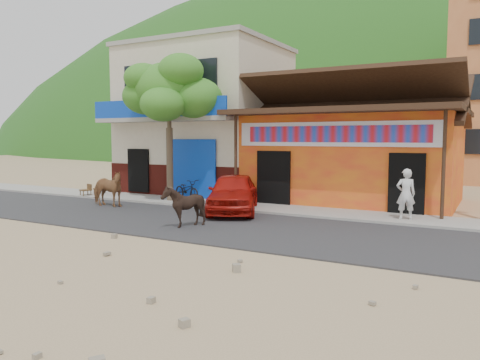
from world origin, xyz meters
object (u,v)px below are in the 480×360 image
object	(u,v)px
cafe_chair_left	(85,185)
scooter	(187,190)
cow_dark	(184,206)
cow_tan	(107,189)
red_car	(233,193)
cafe_chair_right	(99,184)
tree	(169,128)
pedestrian	(406,194)

from	to	relation	value
cafe_chair_left	scooter	bearing A→B (deg)	30.07
cow_dark	cafe_chair_left	distance (m)	8.92
cow_tan	red_car	bearing A→B (deg)	-78.14
cow_tan	cafe_chair_right	size ratio (longest dim) A/B	1.94
tree	cow_dark	xyz separation A→B (m)	(3.72, -4.19, -2.44)
tree	cafe_chair_left	bearing A→B (deg)	-173.52
red_car	cafe_chair_right	bearing A→B (deg)	145.67
cow_tan	cafe_chair_right	xyz separation A→B (m)	(-3.01, 2.53, -0.19)
red_car	cafe_chair_left	size ratio (longest dim) A/B	4.42
tree	cafe_chair_right	distance (m)	5.11
cow_tan	cow_dark	world-z (taller)	cow_tan
tree	red_car	bearing A→B (deg)	-15.52
cow_tan	pedestrian	world-z (taller)	pedestrian
cow_dark	cow_tan	bearing A→B (deg)	-134.10
scooter	pedestrian	size ratio (longest dim) A/B	1.02
tree	cow_tan	size ratio (longest dim) A/B	3.62
red_car	cafe_chair_left	world-z (taller)	red_car
scooter	pedestrian	xyz separation A→B (m)	(8.79, -0.41, 0.38)
pedestrian	tree	bearing A→B (deg)	-21.17
cow_tan	cow_dark	xyz separation A→B (m)	(5.10, -1.99, -0.06)
red_car	pedestrian	world-z (taller)	pedestrian
cow_dark	tree	bearing A→B (deg)	-161.25
cow_tan	cafe_chair_right	bearing A→B (deg)	48.26
cafe_chair_left	red_car	bearing A→B (deg)	16.82
cow_tan	cafe_chair_left	distance (m)	3.46
cow_tan	scooter	distance (m)	3.24
cow_dark	cafe_chair_left	world-z (taller)	cow_dark
cow_dark	pedestrian	xyz separation A→B (m)	(5.67, 4.13, 0.25)
pedestrian	red_car	bearing A→B (deg)	-11.56
pedestrian	cafe_chair_left	world-z (taller)	pedestrian
cafe_chair_right	cow_tan	bearing A→B (deg)	-33.58
tree	cafe_chair_right	bearing A→B (deg)	175.74
red_car	scooter	world-z (taller)	red_car
red_car	scooter	distance (m)	3.30
scooter	tree	bearing A→B (deg)	141.43
cow_dark	scooter	size ratio (longest dim) A/B	0.77
cow_tan	red_car	world-z (taller)	red_car
tree	cow_dark	bearing A→B (deg)	-48.43
cafe_chair_left	cafe_chair_right	xyz separation A→B (m)	(0.00, 0.83, -0.04)
cafe_chair_right	red_car	bearing A→B (deg)	-2.97
cow_tan	pedestrian	size ratio (longest dim) A/B	1.02
tree	scooter	world-z (taller)	tree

